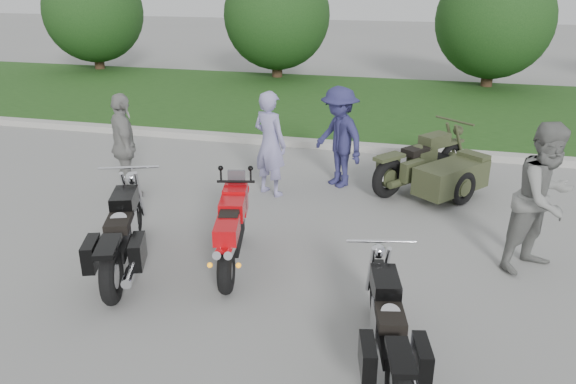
% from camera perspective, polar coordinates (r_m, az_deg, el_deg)
% --- Properties ---
extents(ground, '(80.00, 80.00, 0.00)m').
position_cam_1_polar(ground, '(7.07, -6.75, -9.38)').
color(ground, gray).
rests_on(ground, ground).
extents(curb, '(60.00, 0.30, 0.15)m').
position_cam_1_polar(curb, '(12.37, 3.11, 4.89)').
color(curb, '#B1AFA6').
rests_on(curb, ground).
extents(grass_strip, '(60.00, 8.00, 0.14)m').
position_cam_1_polar(grass_strip, '(16.33, 6.04, 8.90)').
color(grass_strip, '#2E5C1F').
rests_on(grass_strip, ground).
extents(tree_far_left, '(3.60, 3.60, 4.00)m').
position_cam_1_polar(tree_far_left, '(22.78, -19.17, 16.86)').
color(tree_far_left, '#3F2B1C').
rests_on(tree_far_left, ground).
extents(tree_mid_left, '(3.60, 3.60, 4.00)m').
position_cam_1_polar(tree_mid_left, '(19.90, -1.14, 17.46)').
color(tree_mid_left, '#3F2B1C').
rests_on(tree_mid_left, ground).
extents(tree_mid_right, '(3.60, 3.60, 4.00)m').
position_cam_1_polar(tree_mid_right, '(19.26, 20.25, 16.07)').
color(tree_mid_right, '#3F2B1C').
rests_on(tree_mid_right, ground).
extents(sportbike_red, '(0.64, 1.88, 0.90)m').
position_cam_1_polar(sportbike_red, '(7.23, -5.77, -3.83)').
color(sportbike_red, black).
rests_on(sportbike_red, ground).
extents(cruiser_left, '(1.01, 2.30, 0.92)m').
position_cam_1_polar(cruiser_left, '(7.44, -16.47, -4.43)').
color(cruiser_left, black).
rests_on(cruiser_left, ground).
extents(cruiser_right, '(0.66, 2.10, 0.82)m').
position_cam_1_polar(cruiser_right, '(5.59, 10.20, -13.76)').
color(cruiser_right, black).
rests_on(cruiser_right, ground).
extents(cruiser_sidecar, '(1.95, 2.20, 0.92)m').
position_cam_1_polar(cruiser_sidecar, '(9.90, 14.90, 2.04)').
color(cruiser_sidecar, black).
rests_on(cruiser_sidecar, ground).
extents(person_stripe, '(0.78, 0.67, 1.80)m').
position_cam_1_polar(person_stripe, '(9.50, -1.85, 4.93)').
color(person_stripe, '#918CBF').
rests_on(person_stripe, ground).
extents(person_grey, '(1.19, 1.19, 1.95)m').
position_cam_1_polar(person_grey, '(7.69, 24.59, -0.59)').
color(person_grey, gray).
rests_on(person_grey, ground).
extents(person_denim, '(1.30, 1.26, 1.79)m').
position_cam_1_polar(person_denim, '(9.93, 5.21, 5.56)').
color(person_denim, navy).
rests_on(person_denim, ground).
extents(person_back, '(0.99, 1.08, 1.78)m').
position_cam_1_polar(person_back, '(9.77, -16.28, 4.47)').
color(person_back, gray).
rests_on(person_back, ground).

